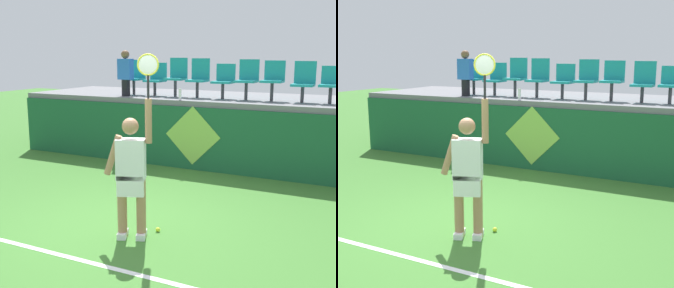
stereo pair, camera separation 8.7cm
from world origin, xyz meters
The scene contains 18 objects.
ground_plane centered at (0.00, 0.00, 0.00)m, with size 40.00×40.00×0.00m, color #3D752D.
court_back_wall centered at (0.00, 3.58, 0.68)m, with size 10.02×0.20×1.36m, color #195633.
spectator_platform centered at (0.00, 4.92, 1.42)m, with size 10.02×2.79×0.12m, color slate.
court_baseline_stripe centered at (0.00, -1.08, 0.00)m, with size 9.02×0.08×0.01m, color white.
tennis_player centered at (0.37, -0.21, 0.93)m, with size 0.72×0.38×2.47m.
tennis_ball centered at (0.59, 0.11, 0.03)m, with size 0.07×0.07×0.07m, color #D1E533.
water_bottle centered at (-0.72, 3.64, 1.61)m, with size 0.06×0.06×0.25m, color white.
stadium_chair_0 centered at (-2.28, 4.37, 1.95)m, with size 0.44×0.42×0.85m.
stadium_chair_1 centered at (-1.70, 4.37, 1.91)m, with size 0.44×0.42×0.78m.
stadium_chair_2 centered at (-1.15, 4.37, 1.98)m, with size 0.44×0.42×0.90m.
stadium_chair_3 centered at (-0.59, 4.38, 1.97)m, with size 0.44×0.42×0.89m.
stadium_chair_4 centered at (0.02, 4.37, 1.91)m, with size 0.44×0.42×0.77m.
stadium_chair_5 centered at (0.56, 4.37, 1.97)m, with size 0.44×0.42×0.87m.
stadium_chair_6 centered at (1.12, 4.37, 1.97)m, with size 0.44×0.42×0.85m.
stadium_chair_7 centered at (1.75, 4.38, 1.93)m, with size 0.44×0.42×0.84m.
stadium_chair_8 centered at (2.29, 4.36, 1.90)m, with size 0.44×0.42×0.75m.
spectator_0 centered at (-2.28, 3.92, 2.04)m, with size 0.34×0.20×1.07m.
wall_signage_mount centered at (-0.34, 3.47, 0.00)m, with size 1.27×0.01×1.39m.
Camera 2 is at (3.41, -5.01, 2.46)m, focal length 47.06 mm.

